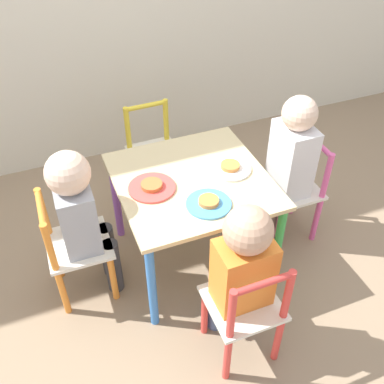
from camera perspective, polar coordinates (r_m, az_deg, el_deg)
The scene contains 12 objects.
ground_plane at distance 2.21m, azimuth -0.00°, elevation -8.20°, with size 6.00×6.00×0.00m, color #8C755B.
kids_table at distance 1.92m, azimuth -0.00°, elevation 0.13°, with size 0.63×0.63×0.49m.
chair_red at distance 1.72m, azimuth 6.81°, elevation -14.72°, with size 0.26×0.26×0.52m.
chair_pink at distance 2.22m, azimuth 12.82°, elevation 0.15°, with size 0.26×0.26×0.52m.
chair_orange at distance 1.96m, azimuth -14.78°, elevation -6.96°, with size 0.27×0.27×0.52m.
chair_yellow at distance 2.41m, azimuth -4.89°, elevation 4.70°, with size 0.26×0.26×0.52m.
child_front at distance 1.61m, azimuth 6.31°, elevation -9.39°, with size 0.20×0.22×0.72m.
child_right at distance 2.08m, azimuth 12.18°, elevation 3.90°, with size 0.21×0.20×0.77m.
child_left at distance 1.83m, azimuth -13.90°, elevation -2.50°, with size 0.22×0.20×0.73m.
plate_front at distance 1.75m, azimuth 2.13°, elevation -1.42°, with size 0.18×0.18×0.03m.
plate_right at distance 1.93m, azimuth 4.86°, elevation 3.10°, with size 0.18×0.18×0.03m.
plate_left at distance 1.83m, azimuth -5.13°, elevation 0.64°, with size 0.19×0.19×0.03m.
Camera 1 is at (-0.54, -1.36, 1.66)m, focal length 42.00 mm.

